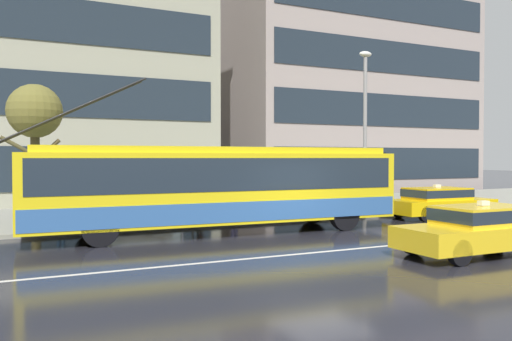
{
  "coord_description": "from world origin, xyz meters",
  "views": [
    {
      "loc": [
        -8.26,
        -12.76,
        2.49
      ],
      "look_at": [
        -0.66,
        3.08,
        2.06
      ],
      "focal_mm": 36.39,
      "sensor_mm": 36.0,
      "label": 1
    }
  ],
  "objects_px": {
    "trolleybus": "(219,186)",
    "pedestrian_approaching_curb": "(200,192)",
    "bus_shelter": "(142,171)",
    "pedestrian_walking_past": "(232,177)",
    "taxi_ahead_of_bus": "(439,201)",
    "street_tree_bare": "(35,114)",
    "taxi_oncoming_near": "(480,228)",
    "street_lamp": "(365,118)",
    "pedestrian_at_shelter": "(58,180)"
  },
  "relations": [
    {
      "from": "trolleybus",
      "to": "pedestrian_approaching_curb",
      "type": "height_order",
      "value": "trolleybus"
    },
    {
      "from": "bus_shelter",
      "to": "pedestrian_walking_past",
      "type": "distance_m",
      "value": 4.11
    },
    {
      "from": "taxi_ahead_of_bus",
      "to": "street_tree_bare",
      "type": "relative_size",
      "value": 0.9
    },
    {
      "from": "taxi_oncoming_near",
      "to": "pedestrian_approaching_curb",
      "type": "height_order",
      "value": "pedestrian_approaching_curb"
    },
    {
      "from": "pedestrian_approaching_curb",
      "to": "street_lamp",
      "type": "distance_m",
      "value": 7.72
    },
    {
      "from": "bus_shelter",
      "to": "street_lamp",
      "type": "height_order",
      "value": "street_lamp"
    },
    {
      "from": "trolleybus",
      "to": "pedestrian_at_shelter",
      "type": "relative_size",
      "value": 6.49
    },
    {
      "from": "bus_shelter",
      "to": "street_lamp",
      "type": "distance_m",
      "value": 9.65
    },
    {
      "from": "pedestrian_approaching_curb",
      "to": "street_tree_bare",
      "type": "bearing_deg",
      "value": 174.89
    },
    {
      "from": "taxi_oncoming_near",
      "to": "street_tree_bare",
      "type": "xyz_separation_m",
      "value": [
        -9.98,
        11.39,
        3.4
      ]
    },
    {
      "from": "street_lamp",
      "to": "taxi_oncoming_near",
      "type": "bearing_deg",
      "value": -108.94
    },
    {
      "from": "bus_shelter",
      "to": "pedestrian_walking_past",
      "type": "xyz_separation_m",
      "value": [
        4.03,
        0.72,
        -0.31
      ]
    },
    {
      "from": "pedestrian_walking_past",
      "to": "street_tree_bare",
      "type": "xyz_separation_m",
      "value": [
        -7.68,
        0.58,
        2.41
      ]
    },
    {
      "from": "taxi_ahead_of_bus",
      "to": "pedestrian_approaching_curb",
      "type": "relative_size",
      "value": 2.87
    },
    {
      "from": "trolleybus",
      "to": "street_lamp",
      "type": "relative_size",
      "value": 1.86
    },
    {
      "from": "pedestrian_approaching_curb",
      "to": "street_tree_bare",
      "type": "relative_size",
      "value": 0.31
    },
    {
      "from": "taxi_oncoming_near",
      "to": "pedestrian_at_shelter",
      "type": "distance_m",
      "value": 13.85
    },
    {
      "from": "bus_shelter",
      "to": "trolleybus",
      "type": "bearing_deg",
      "value": -64.41
    },
    {
      "from": "street_tree_bare",
      "to": "pedestrian_walking_past",
      "type": "bearing_deg",
      "value": -4.34
    },
    {
      "from": "street_tree_bare",
      "to": "pedestrian_at_shelter",
      "type": "bearing_deg",
      "value": -59.24
    },
    {
      "from": "pedestrian_approaching_curb",
      "to": "pedestrian_walking_past",
      "type": "distance_m",
      "value": 1.58
    },
    {
      "from": "bus_shelter",
      "to": "pedestrian_at_shelter",
      "type": "distance_m",
      "value": 2.98
    },
    {
      "from": "pedestrian_walking_past",
      "to": "street_lamp",
      "type": "relative_size",
      "value": 0.28
    },
    {
      "from": "pedestrian_approaching_curb",
      "to": "street_tree_bare",
      "type": "xyz_separation_m",
      "value": [
        -6.23,
        0.56,
        3.03
      ]
    },
    {
      "from": "pedestrian_approaching_curb",
      "to": "pedestrian_at_shelter",
      "type": "bearing_deg",
      "value": -173.74
    },
    {
      "from": "taxi_oncoming_near",
      "to": "street_tree_bare",
      "type": "height_order",
      "value": "street_tree_bare"
    },
    {
      "from": "taxi_ahead_of_bus",
      "to": "bus_shelter",
      "type": "xyz_separation_m",
      "value": [
        -11.5,
        3.53,
        1.3
      ]
    },
    {
      "from": "pedestrian_at_shelter",
      "to": "pedestrian_walking_past",
      "type": "relative_size",
      "value": 1.01
    },
    {
      "from": "pedestrian_approaching_curb",
      "to": "street_lamp",
      "type": "relative_size",
      "value": 0.23
    },
    {
      "from": "trolleybus",
      "to": "taxi_ahead_of_bus",
      "type": "xyz_separation_m",
      "value": [
        9.77,
        0.07,
        -0.87
      ]
    },
    {
      "from": "bus_shelter",
      "to": "street_tree_bare",
      "type": "distance_m",
      "value": 4.41
    },
    {
      "from": "pedestrian_at_shelter",
      "to": "taxi_ahead_of_bus",
      "type": "bearing_deg",
      "value": -14.23
    },
    {
      "from": "taxi_oncoming_near",
      "to": "street_lamp",
      "type": "distance_m",
      "value": 9.75
    },
    {
      "from": "taxi_oncoming_near",
      "to": "street_lamp",
      "type": "height_order",
      "value": "street_lamp"
    },
    {
      "from": "pedestrian_approaching_curb",
      "to": "taxi_ahead_of_bus",
      "type": "bearing_deg",
      "value": -25.6
    },
    {
      "from": "taxi_ahead_of_bus",
      "to": "taxi_oncoming_near",
      "type": "distance_m",
      "value": 8.35
    },
    {
      "from": "trolleybus",
      "to": "taxi_ahead_of_bus",
      "type": "distance_m",
      "value": 9.81
    },
    {
      "from": "trolleybus",
      "to": "street_lamp",
      "type": "bearing_deg",
      "value": 15.68
    },
    {
      "from": "taxi_ahead_of_bus",
      "to": "street_tree_bare",
      "type": "height_order",
      "value": "street_tree_bare"
    },
    {
      "from": "trolleybus",
      "to": "pedestrian_walking_past",
      "type": "bearing_deg",
      "value": 61.86
    },
    {
      "from": "taxi_oncoming_near",
      "to": "pedestrian_walking_past",
      "type": "bearing_deg",
      "value": 101.99
    },
    {
      "from": "taxi_ahead_of_bus",
      "to": "pedestrian_walking_past",
      "type": "xyz_separation_m",
      "value": [
        -7.46,
        4.25,
        0.99
      ]
    },
    {
      "from": "pedestrian_at_shelter",
      "to": "trolleybus",
      "type": "bearing_deg",
      "value": -38.62
    },
    {
      "from": "street_tree_bare",
      "to": "trolleybus",
      "type": "bearing_deg",
      "value": -42.38
    },
    {
      "from": "trolleybus",
      "to": "street_lamp",
      "type": "xyz_separation_m",
      "value": [
        7.56,
        2.12,
        2.64
      ]
    },
    {
      "from": "pedestrian_at_shelter",
      "to": "street_tree_bare",
      "type": "xyz_separation_m",
      "value": [
        -0.69,
        1.16,
        2.4
      ]
    },
    {
      "from": "taxi_ahead_of_bus",
      "to": "trolleybus",
      "type": "bearing_deg",
      "value": -179.58
    },
    {
      "from": "bus_shelter",
      "to": "pedestrian_at_shelter",
      "type": "relative_size",
      "value": 1.89
    },
    {
      "from": "taxi_ahead_of_bus",
      "to": "pedestrian_walking_past",
      "type": "height_order",
      "value": "pedestrian_walking_past"
    },
    {
      "from": "pedestrian_at_shelter",
      "to": "pedestrian_approaching_curb",
      "type": "xyz_separation_m",
      "value": [
        5.54,
        0.61,
        -0.63
      ]
    }
  ]
}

